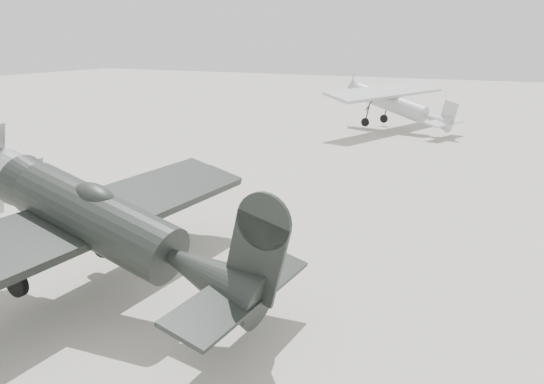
{
  "coord_description": "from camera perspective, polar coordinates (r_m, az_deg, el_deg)",
  "views": [
    {
      "loc": [
        6.81,
        -11.98,
        6.66
      ],
      "look_at": [
        -1.01,
        3.79,
        1.5
      ],
      "focal_mm": 35.0,
      "sensor_mm": 36.0,
      "label": 1
    }
  ],
  "objects": [
    {
      "name": "ground",
      "position": [
        15.31,
        -2.96,
        -9.48
      ],
      "size": [
        160.0,
        160.0,
        0.0
      ],
      "primitive_type": "plane",
      "color": "gray",
      "rests_on": "ground"
    },
    {
      "name": "lowwing_monoplane",
      "position": [
        13.63,
        -16.9,
        -3.72
      ],
      "size": [
        9.02,
        12.55,
        4.06
      ],
      "rotation": [
        0.0,
        0.24,
        -0.04
      ],
      "color": "black",
      "rests_on": "ground"
    },
    {
      "name": "highwing_monoplane",
      "position": [
        40.32,
        13.04,
        9.6
      ],
      "size": [
        8.98,
        12.45,
        3.56
      ],
      "rotation": [
        0.0,
        0.23,
        -0.33
      ],
      "color": "#B0B3B5",
      "rests_on": "ground"
    }
  ]
}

